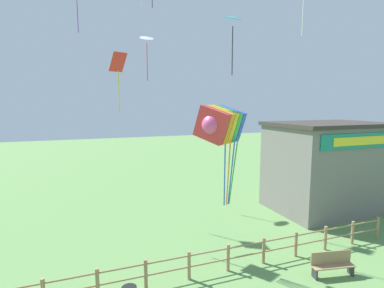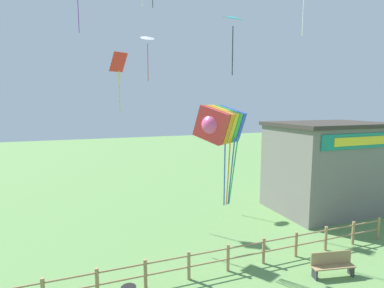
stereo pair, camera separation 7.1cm
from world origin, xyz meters
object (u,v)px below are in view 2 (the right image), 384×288
object	(u,v)px
park_bench_by_building	(332,264)
kite_cyan_delta	(233,20)
seaside_building	(327,166)
kite_red_diamond	(119,69)
kite_white_delta	(147,39)
kite_rainbow_parafoil	(220,124)

from	to	relation	value
park_bench_by_building	kite_cyan_delta	size ratio (longest dim) A/B	0.63
seaside_building	kite_red_diamond	world-z (taller)	kite_red_diamond
kite_red_diamond	kite_cyan_delta	bearing A→B (deg)	-29.40
park_bench_by_building	kite_white_delta	bearing A→B (deg)	109.28
seaside_building	kite_cyan_delta	size ratio (longest dim) A/B	2.52
park_bench_by_building	kite_white_delta	world-z (taller)	kite_white_delta
seaside_building	park_bench_by_building	xyz separation A→B (m)	(-5.85, -6.44, -2.42)
park_bench_by_building	kite_cyan_delta	bearing A→B (deg)	116.65
park_bench_by_building	kite_rainbow_parafoil	bearing A→B (deg)	150.05
kite_cyan_delta	seaside_building	bearing A→B (deg)	12.48
kite_red_diamond	kite_rainbow_parafoil	bearing A→B (deg)	-56.65
seaside_building	kite_cyan_delta	world-z (taller)	kite_cyan_delta
kite_rainbow_parafoil	kite_red_diamond	xyz separation A→B (m)	(-3.42, 5.19, 2.64)
seaside_building	kite_rainbow_parafoil	xyz separation A→B (m)	(-9.89, -4.11, 3.27)
kite_rainbow_parafoil	kite_cyan_delta	xyz separation A→B (m)	(1.72, 2.30, 4.87)
seaside_building	kite_rainbow_parafoil	size ratio (longest dim) A/B	1.72
seaside_building	kite_rainbow_parafoil	distance (m)	11.20
kite_rainbow_parafoil	kite_white_delta	size ratio (longest dim) A/B	1.30
kite_cyan_delta	kite_red_diamond	world-z (taller)	kite_cyan_delta
seaside_building	park_bench_by_building	world-z (taller)	seaside_building
kite_rainbow_parafoil	kite_cyan_delta	size ratio (longest dim) A/B	1.47
seaside_building	kite_red_diamond	xyz separation A→B (m)	(-13.31, 1.09, 5.91)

